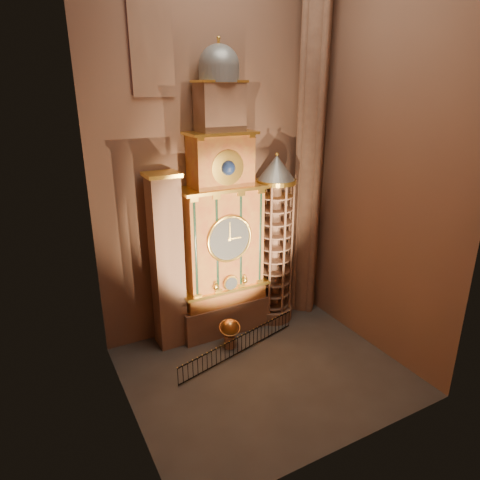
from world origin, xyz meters
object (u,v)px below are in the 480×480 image
portrait_tower (167,263)px  iron_railing (240,345)px  astronomical_clock (222,228)px  celestial_globe (230,331)px  stair_turret (274,242)px

portrait_tower → iron_railing: 6.22m
astronomical_clock → portrait_tower: size_ratio=1.64×
portrait_tower → celestial_globe: (2.83, -2.07, -4.07)m
iron_railing → portrait_tower: bearing=135.8°
portrait_tower → stair_turret: size_ratio=0.94×
astronomical_clock → portrait_tower: bearing=179.7°
stair_turret → iron_railing: 6.64m
portrait_tower → iron_railing: bearing=-44.2°
portrait_tower → celestial_globe: portrait_tower is taller
stair_turret → astronomical_clock: bearing=175.7°
iron_railing → stair_turret: bearing=34.4°
portrait_tower → stair_turret: stair_turret is taller
astronomical_clock → celestial_globe: bearing=-105.4°
stair_turret → celestial_globe: (-4.07, -1.79, -4.19)m
stair_turret → iron_railing: size_ratio=1.31×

